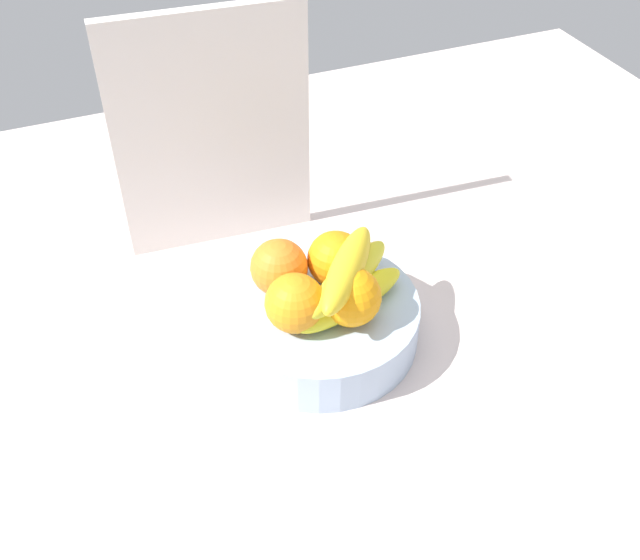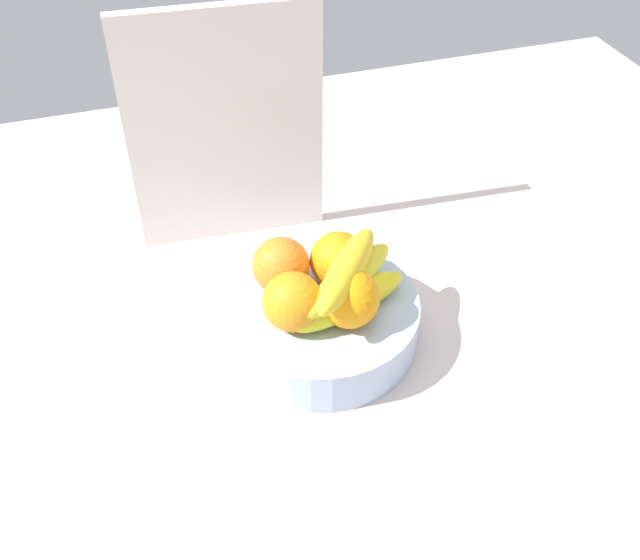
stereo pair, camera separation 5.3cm
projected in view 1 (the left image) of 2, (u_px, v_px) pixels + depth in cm
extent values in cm
cube|color=beige|center=(317.00, 330.00, 103.54)|extent=(180.00, 140.00, 3.00)
cylinder|color=#A8BFDB|center=(320.00, 321.00, 98.37)|extent=(25.95, 25.95, 6.29)
sphere|color=orange|center=(279.00, 267.00, 95.84)|extent=(7.51, 7.51, 7.51)
sphere|color=orange|center=(295.00, 303.00, 90.82)|extent=(7.51, 7.51, 7.51)
sphere|color=orange|center=(351.00, 297.00, 91.65)|extent=(7.51, 7.51, 7.51)
sphere|color=orange|center=(336.00, 259.00, 97.09)|extent=(7.51, 7.51, 7.51)
ellipsoid|color=yellow|center=(351.00, 299.00, 93.88)|extent=(17.39, 9.17, 4.00)
ellipsoid|color=yellow|center=(348.00, 278.00, 93.59)|extent=(16.34, 12.80, 4.00)
ellipsoid|color=yellow|center=(347.00, 269.00, 91.55)|extent=(13.93, 15.64, 4.00)
cube|color=silver|center=(213.00, 134.00, 105.32)|extent=(28.06, 3.77, 36.00)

